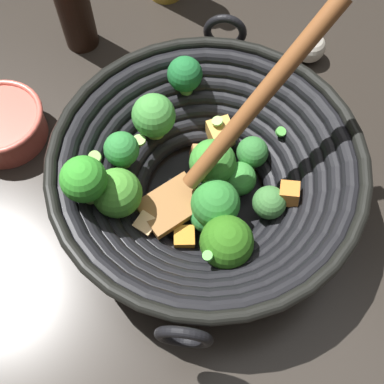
# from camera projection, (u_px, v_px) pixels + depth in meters

# --- Properties ---
(ground_plane) EXTENTS (4.00, 4.00, 0.00)m
(ground_plane) POSITION_uv_depth(u_px,v_px,m) (205.00, 201.00, 0.61)
(ground_plane) COLOR #28231E
(wok) EXTENTS (0.35, 0.35, 0.25)m
(wok) POSITION_uv_depth(u_px,v_px,m) (205.00, 175.00, 0.55)
(wok) COLOR black
(wok) RESTS_ON ground
(soy_sauce_bottle) EXTENTS (0.05, 0.05, 0.18)m
(soy_sauce_bottle) POSITION_uv_depth(u_px,v_px,m) (72.00, 3.00, 0.67)
(soy_sauce_bottle) COLOR black
(soy_sauce_bottle) RESTS_ON ground
(prep_bowl) EXTENTS (0.11, 0.11, 0.05)m
(prep_bowl) POSITION_uv_depth(u_px,v_px,m) (2.00, 124.00, 0.63)
(prep_bowl) COLOR #D15647
(prep_bowl) RESTS_ON ground
(garlic_bulb) EXTENTS (0.04, 0.04, 0.04)m
(garlic_bulb) POSITION_uv_depth(u_px,v_px,m) (310.00, 47.00, 0.70)
(garlic_bulb) COLOR silver
(garlic_bulb) RESTS_ON ground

